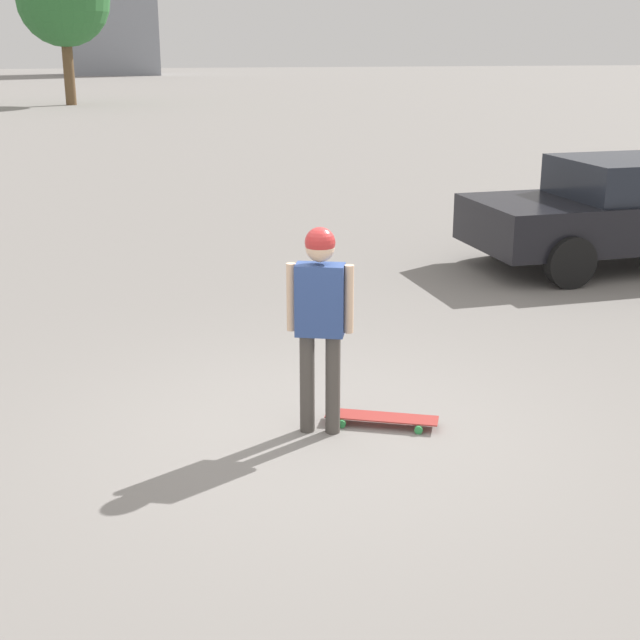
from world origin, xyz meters
TOP-DOWN VIEW (x-y plane):
  - ground_plane at (0.00, 0.00)m, footprint 220.00×220.00m
  - person at (0.00, 0.00)m, footprint 0.51×0.32m
  - skateboard at (0.53, 0.01)m, footprint 0.95×0.56m
  - car_parked_near at (5.50, 4.73)m, footprint 4.53×2.26m
  - tree_distant at (-3.90, 41.94)m, footprint 4.59×4.59m

SIDE VIEW (x-z plane):
  - ground_plane at x=0.00m, z-range 0.00..0.00m
  - skateboard at x=0.53m, z-range 0.03..0.11m
  - car_parked_near at x=5.50m, z-range 0.03..1.56m
  - person at x=0.00m, z-range 0.21..1.93m
  - tree_distant at x=-3.90m, z-range 1.38..8.80m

